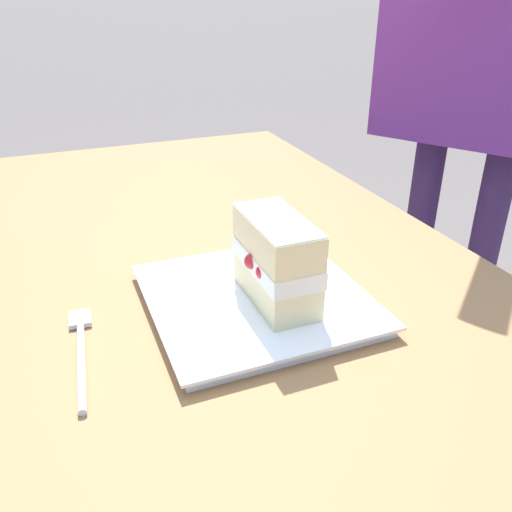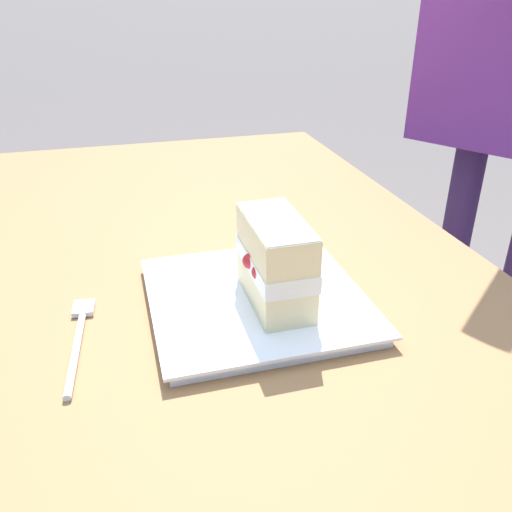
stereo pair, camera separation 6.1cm
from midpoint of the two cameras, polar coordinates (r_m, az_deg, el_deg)
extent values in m
cylinder|color=olive|center=(1.49, 4.34, -2.50)|extent=(0.07, 0.07, 0.71)
cylinder|color=olive|center=(1.43, -20.96, -5.77)|extent=(0.07, 0.07, 0.71)
cube|color=olive|center=(0.62, -0.22, -9.00)|extent=(1.59, 0.77, 0.04)
cube|color=white|center=(0.64, 2.74, -4.92)|extent=(0.24, 0.24, 0.01)
cube|color=white|center=(0.63, 2.75, -4.31)|extent=(0.25, 0.25, 0.00)
cube|color=beige|center=(0.61, 4.89, -3.20)|extent=(0.12, 0.06, 0.04)
cube|color=white|center=(0.60, 5.00, -0.71)|extent=(0.13, 0.06, 0.02)
sphere|color=red|center=(0.59, 2.32, -0.63)|extent=(0.02, 0.02, 0.02)
sphere|color=red|center=(0.57, 3.40, -1.82)|extent=(0.02, 0.02, 0.02)
sphere|color=red|center=(0.63, 6.35, 0.96)|extent=(0.01, 0.01, 0.01)
cube|color=beige|center=(0.58, 5.12, 1.90)|extent=(0.12, 0.06, 0.04)
cube|color=white|center=(0.57, 5.20, 3.74)|extent=(0.12, 0.06, 0.00)
cylinder|color=silver|center=(0.58, -15.90, -9.97)|extent=(0.14, 0.02, 0.01)
cube|color=silver|center=(0.65, -15.42, -5.48)|extent=(0.03, 0.03, 0.01)
cylinder|color=#452855|center=(1.48, 20.79, -3.23)|extent=(0.07, 0.07, 0.77)
cylinder|color=#452855|center=(1.44, 26.60, -5.32)|extent=(0.07, 0.07, 0.77)
camera|label=1|loc=(0.03, -87.14, 1.48)|focal=37.43mm
camera|label=2|loc=(0.03, 92.86, -1.48)|focal=37.43mm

